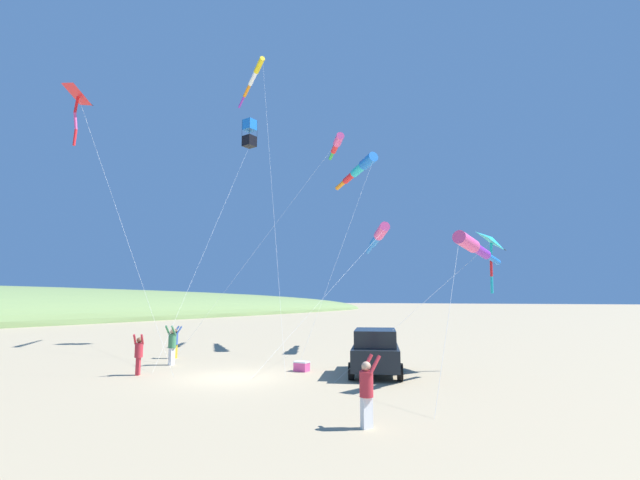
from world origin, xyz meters
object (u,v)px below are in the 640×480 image
Objects in this scene: parked_car at (376,351)px; kite_delta_rainbow_low_near at (79,96)px; kite_windsock_yellow_midlevel at (337,144)px; kite_windsock_black_fish_shape at (474,247)px; cooler_box at (302,366)px; kite_windsock_purple_drifting at (359,169)px; kite_windsock_blue_topmost at (378,236)px; kite_delta_magenta_far_left at (492,242)px; person_bystander_far at (139,352)px; person_child_grey_jacket at (175,341)px; kite_windsock_small_distant at (254,77)px; person_child_green_jacket at (367,388)px; person_adult_flyer at (172,343)px; kite_box_long_streamer_left at (249,133)px.

kite_delta_rainbow_low_near is at bearing 23.85° from parked_car.
kite_windsock_black_fish_shape is at bearing 138.37° from kite_windsock_yellow_midlevel.
cooler_box is 18.06m from kite_windsock_yellow_midlevel.
kite_windsock_blue_topmost is at bearing 152.38° from kite_windsock_purple_drifting.
kite_delta_rainbow_low_near is 1.93× the size of kite_delta_magenta_far_left.
kite_delta_magenta_far_left is (-12.44, -8.77, 4.73)m from person_bystander_far.
kite_windsock_blue_topmost reaches higher than person_child_grey_jacket.
kite_windsock_purple_drifting is at bearing -102.62° from person_bystander_far.
kite_delta_rainbow_low_near is at bearing 91.30° from kite_windsock_small_distant.
kite_windsock_blue_topmost reaches higher than person_child_green_jacket.
parked_car reaches higher than person_child_grey_jacket.
person_adult_flyer is at bearing 135.54° from person_child_grey_jacket.
kite_windsock_yellow_midlevel is 2.10× the size of kite_delta_magenta_far_left.
kite_box_long_streamer_left reaches higher than person_child_green_jacket.
kite_windsock_blue_topmost is 2.06× the size of kite_delta_magenta_far_left.
cooler_box is at bearing 139.82° from kite_windsock_small_distant.
cooler_box is at bearing 140.66° from kite_box_long_streamer_left.
kite_box_long_streamer_left is at bearing -42.18° from person_child_green_jacket.
kite_windsock_yellow_midlevel is at bearing -99.85° from person_adult_flyer.
kite_windsock_blue_topmost reaches higher than parked_car.
person_child_green_jacket reaches higher than person_child_grey_jacket.
parked_car is 9.71m from person_adult_flyer.
kite_delta_rainbow_low_near is 0.82× the size of kite_box_long_streamer_left.
kite_windsock_small_distant is 2.56× the size of kite_windsock_black_fish_shape.
kite_windsock_yellow_midlevel is at bearing -159.78° from kite_windsock_small_distant.
person_bystander_far is 0.12× the size of kite_delta_rainbow_low_near.
person_bystander_far reaches higher than person_child_grey_jacket.
person_child_green_jacket is (-6.13, 6.45, 0.73)m from cooler_box.
kite_windsock_yellow_midlevel reaches higher than person_child_grey_jacket.
kite_box_long_streamer_left is (0.55, -13.37, 2.51)m from kite_delta_rainbow_low_near.
kite_windsock_blue_topmost is (-9.52, -13.97, -5.93)m from kite_delta_rainbow_low_near.
person_adult_flyer is 2.50m from person_child_grey_jacket.
kite_delta_rainbow_low_near is (1.74, 5.01, 12.00)m from person_child_grey_jacket.
kite_windsock_purple_drifting is 0.60× the size of kite_windsock_small_distant.
kite_windsock_blue_topmost is at bearing -176.60° from kite_box_long_streamer_left.
cooler_box is 0.36× the size of person_child_green_jacket.
kite_delta_rainbow_low_near is 17.91m from kite_windsock_blue_topmost.
kite_windsock_black_fish_shape is (-17.66, 7.93, -10.40)m from kite_box_long_streamer_left.
person_adult_flyer is at bearing 14.26° from cooler_box.
person_adult_flyer reaches higher than person_child_green_jacket.
cooler_box is at bearing -165.74° from person_adult_flyer.
person_child_green_jacket is 17.88m from kite_windsock_blue_topmost.
kite_windsock_purple_drifting is (-6.09, -9.84, 10.87)m from person_child_grey_jacket.
cooler_box is 0.04× the size of kite_windsock_blue_topmost.
kite_delta_magenta_far_left is 0.42× the size of kite_box_long_streamer_left.
parked_car reaches higher than person_bystander_far.
person_child_green_jacket is 26.57m from kite_box_long_streamer_left.
kite_delta_magenta_far_left is at bearing -138.93° from parked_car.
cooler_box is 0.09× the size of kite_delta_magenta_far_left.
kite_windsock_blue_topmost is (-4.88, -13.40, 6.07)m from person_bystander_far.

